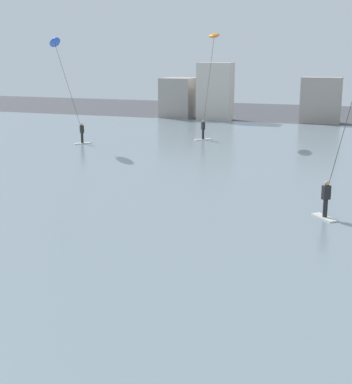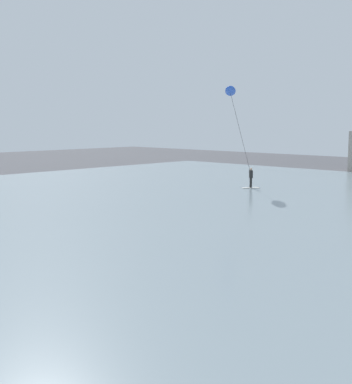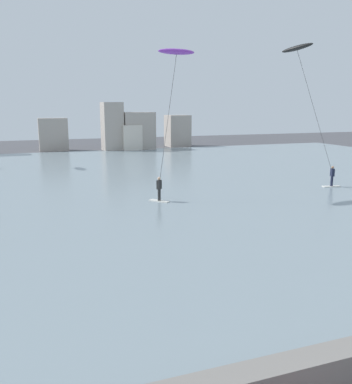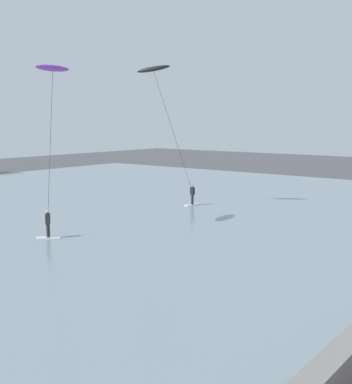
% 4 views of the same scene
% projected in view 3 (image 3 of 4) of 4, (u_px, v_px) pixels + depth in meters
% --- Properties ---
extents(seawall_barrier, '(60.00, 0.70, 0.88)m').
position_uv_depth(seawall_barrier, '(306.00, 374.00, 9.35)').
color(seawall_barrier, slate).
rests_on(seawall_barrier, ground).
extents(water_bay, '(84.00, 52.00, 0.10)m').
position_uv_depth(water_bay, '(101.00, 184.00, 34.00)').
color(water_bay, gray).
rests_on(water_bay, ground).
extents(far_shore_buildings, '(37.98, 6.31, 6.87)m').
position_uv_depth(far_shore_buildings, '(80.00, 132.00, 59.22)').
color(far_shore_buildings, '#A89E93').
rests_on(far_shore_buildings, ground).
extents(kitesurfer_purple, '(3.72, 2.55, 9.99)m').
position_uv_depth(kitesurfer_purple, '(174.00, 69.00, 27.42)').
color(kitesurfer_purple, silver).
rests_on(kitesurfer_purple, water_bay).
extents(kitesurfer_black, '(4.41, 3.37, 10.96)m').
position_uv_depth(kitesurfer_black, '(302.00, 67.00, 31.39)').
color(kitesurfer_black, silver).
rests_on(kitesurfer_black, water_bay).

